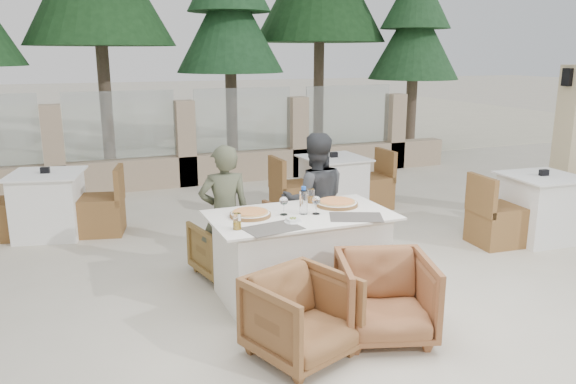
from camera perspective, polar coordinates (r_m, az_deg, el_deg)
name	(u,v)px	position (r m, az deg, el deg)	size (l,w,h in m)	color
ground	(301,298)	(5.13, 1.34, -10.73)	(80.00, 80.00, 0.00)	beige
sand_patch	(125,123)	(18.50, -16.23, 6.77)	(30.00, 16.00, 0.01)	beige
perimeter_wall_far	(185,137)	(9.36, -10.40, 5.48)	(10.00, 0.34, 1.60)	tan
lantern_pillar	(570,144)	(8.12, 26.70, 4.37)	(0.34, 0.34, 2.00)	beige
pine_centre	(230,35)	(11.96, -5.93, 15.60)	(2.20, 2.20, 5.00)	#214E29
pine_far_right	(414,48)	(13.05, 12.68, 14.10)	(1.98, 1.98, 4.50)	#234E28
dining_table	(301,255)	(5.05, 1.29, -6.45)	(1.60, 0.90, 0.77)	white
placemat_near_left	(273,228)	(4.52, -1.57, -3.71)	(0.45, 0.30, 0.00)	#545048
placemat_near_right	(356,217)	(4.86, 6.92, -2.54)	(0.45, 0.30, 0.00)	#4F4944
pizza_left	(250,214)	(4.86, -3.86, -2.23)	(0.36, 0.36, 0.05)	#CA4C1B
pizza_right	(337,203)	(5.20, 4.97, -1.12)	(0.39, 0.39, 0.05)	#EC5520
water_bottle	(304,200)	(4.89, 1.59, -0.85)	(0.07, 0.07, 0.25)	#C2E1FF
wine_glass_centre	(284,205)	(4.87, -0.43, -1.30)	(0.08, 0.08, 0.18)	white
wine_glass_near	(316,204)	(4.90, 2.88, -1.22)	(0.08, 0.08, 0.18)	white
beer_glass_left	(237,221)	(4.50, -5.20, -2.99)	(0.07, 0.07, 0.13)	gold
beer_glass_right	(311,196)	(5.27, 2.36, -0.42)	(0.07, 0.07, 0.13)	#C2751B
olive_dish	(293,220)	(4.68, 0.51, -2.85)	(0.11, 0.11, 0.04)	white
armchair_far_left	(226,248)	(5.60, -6.35, -5.66)	(0.58, 0.60, 0.54)	brown
armchair_far_right	(306,230)	(5.94, 1.86, -3.88)	(0.70, 0.72, 0.65)	brown
armchair_near_left	(302,317)	(4.11, 1.40, -12.55)	(0.66, 0.68, 0.62)	brown
armchair_near_right	(385,297)	(4.44, 9.82, -10.49)	(0.69, 0.71, 0.65)	brown
diner_left	(225,214)	(5.32, -6.45, -2.27)	(0.49, 0.32, 1.33)	#4A4F39
diner_right	(315,201)	(5.65, 2.74, -0.94)	(0.67, 0.53, 1.39)	#383A3D
bg_table_a	(49,205)	(7.27, -23.14, -1.19)	(1.64, 0.82, 0.77)	white
bg_table_b	(333,185)	(7.71, 4.61, 0.73)	(1.64, 0.82, 0.77)	white
bg_table_c	(540,208)	(7.19, 24.23, -1.46)	(1.64, 0.82, 0.77)	white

